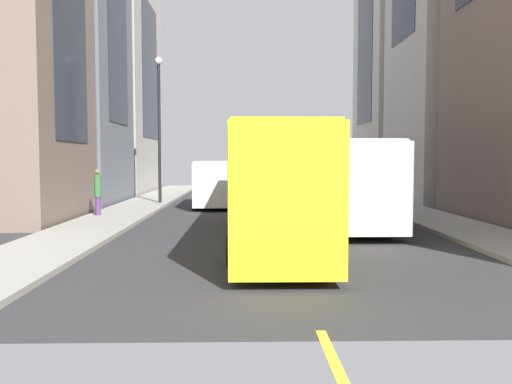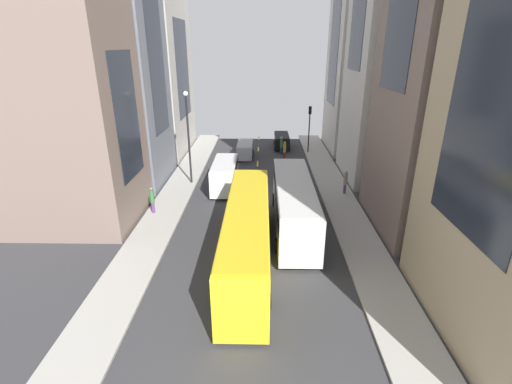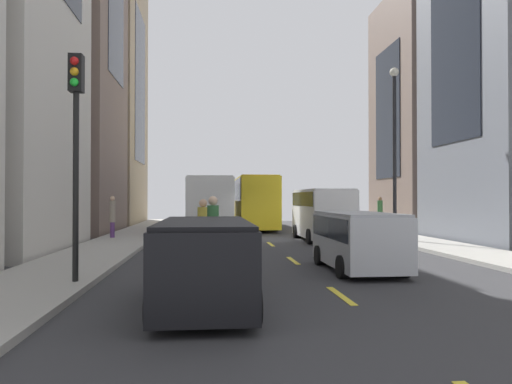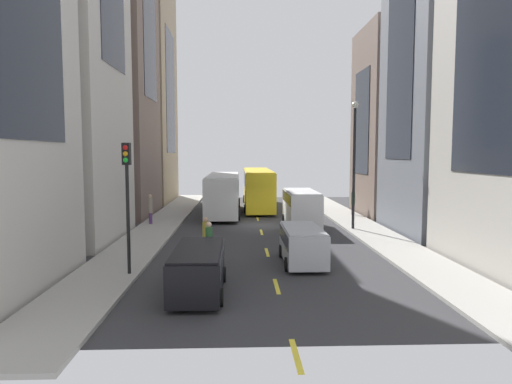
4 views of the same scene
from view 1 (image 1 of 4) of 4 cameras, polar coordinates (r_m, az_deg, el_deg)
The scene contains 25 objects.
ground_plane at distance 28.35m, azimuth 1.21°, elevation -1.87°, with size 40.94×40.94×0.00m, color #333335.
sidewalk_west at distance 29.49m, azimuth 15.04°, elevation -1.63°, with size 2.84×44.00×0.15m, color #9E9B93.
sidewalk_east at distance 28.91m, azimuth -12.89°, elevation -1.70°, with size 2.84×44.00×0.15m, color #9E9B93.
lane_stripe_0 at distance 49.28m, azimuth 0.18°, elevation 0.50°, with size 0.16×2.00×0.01m, color yellow.
lane_stripe_1 at distance 43.29m, azimuth 0.37°, elevation 0.06°, with size 0.16×2.00×0.01m, color yellow.
lane_stripe_2 at distance 37.31m, azimuth 0.63°, elevation -0.52°, with size 0.16×2.00×0.01m, color yellow.
lane_stripe_3 at distance 31.33m, azimuth 0.98°, elevation -1.33°, with size 0.16×2.00×0.01m, color yellow.
lane_stripe_4 at distance 25.36m, azimuth 1.50°, elevation -2.51°, with size 0.16×2.00×0.01m, color yellow.
lane_stripe_5 at distance 19.42m, azimuth 2.34°, elevation -4.41°, with size 0.16×2.00×0.01m, color yellow.
lane_stripe_6 at distance 13.52m, azimuth 3.93°, elevation -7.99°, with size 0.16×2.00×0.01m, color yellow.
lane_stripe_7 at distance 7.78m, azimuth 8.06°, elevation -16.91°, with size 0.16×2.00×0.01m, color yellow.
building_west_0 at distance 46.96m, azimuth 16.73°, elevation 15.43°, with size 8.27×9.44×24.85m.
building_east_0 at distance 44.29m, azimuth -16.21°, elevation 12.40°, with size 7.49×11.48×19.14m.
building_east_1 at distance 34.79m, azimuth -22.02°, elevation 16.56°, with size 8.80×8.27×21.30m.
city_bus_white at distance 22.62m, azimuth 8.94°, elevation 1.78°, with size 2.81×11.85×3.35m.
streetcar_yellow at distance 17.60m, azimuth 1.66°, elevation 1.68°, with size 2.70×13.89×3.59m.
delivery_van_white at distance 29.57m, azimuth -4.39°, elevation 1.29°, with size 2.25×5.74×2.58m.
car_silver_0 at distance 39.67m, azimuth -1.65°, elevation 1.18°, with size 1.92×4.34×1.71m.
car_black_2 at distance 44.19m, azimuth 4.17°, elevation 1.41°, with size 1.93×4.65×1.69m.
pedestrian_walking_far at distance 41.06m, azimuth 4.31°, elevation 1.50°, with size 0.30×0.30×2.19m.
pedestrian_crossing_mid at distance 24.95m, azimuth -16.67°, elevation 0.14°, with size 0.33×0.33×2.09m.
pedestrian_crossing_near at distance 29.73m, azimuth 16.26°, elevation 0.74°, with size 0.30×0.30×2.11m.
pedestrian_waiting_curb at distance 39.11m, azimuth 5.00°, elevation 1.31°, with size 0.34×0.34×2.11m.
traffic_light_near_corner at distance 42.28m, azimuth 8.67°, elevation 5.28°, with size 0.32×0.44×5.42m.
streetlamp_near at distance 31.25m, azimuth -10.40°, elevation 8.06°, with size 0.44×0.44×8.35m.
Camera 1 is at (1.20, 28.19, 2.74)m, focal length 37.13 mm.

